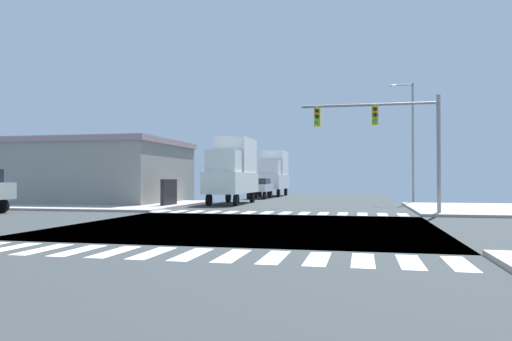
% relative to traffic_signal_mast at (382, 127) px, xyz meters
% --- Properties ---
extents(ground, '(90.00, 90.00, 0.05)m').
position_rel_traffic_signal_mast_xyz_m(ground, '(-5.24, -7.41, -4.51)').
color(ground, '#313638').
extents(sidewalk_corner_nw, '(12.00, 12.00, 0.14)m').
position_rel_traffic_signal_mast_xyz_m(sidewalk_corner_nw, '(-18.24, 4.59, -4.41)').
color(sidewalk_corner_nw, '#A69998').
rests_on(sidewalk_corner_nw, ground).
extents(crosswalk_near, '(13.50, 2.00, 0.01)m').
position_rel_traffic_signal_mast_xyz_m(crosswalk_near, '(-5.49, -14.71, -4.48)').
color(crosswalk_near, white).
rests_on(crosswalk_near, ground).
extents(crosswalk_far, '(13.50, 2.00, 0.01)m').
position_rel_traffic_signal_mast_xyz_m(crosswalk_far, '(-5.49, -0.11, -4.48)').
color(crosswalk_far, white).
rests_on(crosswalk_far, ground).
extents(traffic_signal_mast, '(6.99, 0.55, 6.05)m').
position_rel_traffic_signal_mast_xyz_m(traffic_signal_mast, '(0.00, 0.00, 0.00)').
color(traffic_signal_mast, gray).
rests_on(traffic_signal_mast, ground).
extents(street_lamp, '(1.78, 0.32, 8.92)m').
position_rel_traffic_signal_mast_xyz_m(street_lamp, '(2.47, 11.80, 0.78)').
color(street_lamp, gray).
rests_on(street_lamp, ground).
extents(bank_building, '(17.51, 10.39, 4.70)m').
position_rel_traffic_signal_mast_xyz_m(bank_building, '(-22.56, 7.82, -2.13)').
color(bank_building, gray).
rests_on(bank_building, ground).
extents(box_truck_nearside_1, '(2.40, 7.20, 4.85)m').
position_rel_traffic_signal_mast_xyz_m(box_truck_nearside_1, '(-10.24, 25.53, -1.92)').
color(box_truck_nearside_1, black).
rests_on(box_truck_nearside_1, ground).
extents(sedan_leading_2, '(1.80, 4.30, 1.88)m').
position_rel_traffic_signal_mast_xyz_m(sedan_leading_2, '(-10.24, 18.33, -3.37)').
color(sedan_leading_2, black).
rests_on(sedan_leading_2, ground).
extents(box_truck_outer_2, '(2.40, 7.20, 4.85)m').
position_rel_traffic_signal_mast_xyz_m(box_truck_outer_2, '(-10.24, 8.64, -1.92)').
color(box_truck_outer_2, black).
rests_on(box_truck_outer_2, ground).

